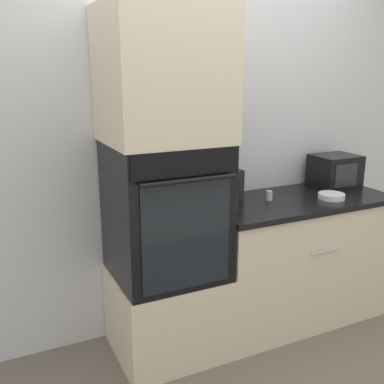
{
  "coord_description": "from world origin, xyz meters",
  "views": [
    {
      "loc": [
        -1.26,
        -2.02,
        1.71
      ],
      "look_at": [
        -0.19,
        0.21,
        1.04
      ],
      "focal_mm": 42.0,
      "sensor_mm": 36.0,
      "label": 1
    }
  ],
  "objects_px": {
    "condiment_jar_mid": "(235,203)",
    "microwave": "(335,171)",
    "condiment_jar_near": "(269,196)",
    "bowl": "(331,196)",
    "wall_oven": "(165,210)",
    "knife_block": "(232,185)"
  },
  "relations": [
    {
      "from": "condiment_jar_near",
      "to": "condiment_jar_mid",
      "type": "height_order",
      "value": "condiment_jar_mid"
    },
    {
      "from": "microwave",
      "to": "condiment_jar_mid",
      "type": "distance_m",
      "value": 0.96
    },
    {
      "from": "condiment_jar_mid",
      "to": "bowl",
      "type": "bearing_deg",
      "value": -4.73
    },
    {
      "from": "knife_block",
      "to": "bowl",
      "type": "height_order",
      "value": "knife_block"
    },
    {
      "from": "bowl",
      "to": "condiment_jar_near",
      "type": "xyz_separation_m",
      "value": [
        -0.4,
        0.15,
        0.01
      ]
    },
    {
      "from": "knife_block",
      "to": "wall_oven",
      "type": "bearing_deg",
      "value": -164.34
    },
    {
      "from": "bowl",
      "to": "condiment_jar_mid",
      "type": "height_order",
      "value": "condiment_jar_mid"
    },
    {
      "from": "microwave",
      "to": "bowl",
      "type": "bearing_deg",
      "value": -135.0
    },
    {
      "from": "condiment_jar_mid",
      "to": "microwave",
      "type": "bearing_deg",
      "value": 10.02
    },
    {
      "from": "wall_oven",
      "to": "condiment_jar_near",
      "type": "bearing_deg",
      "value": 2.91
    },
    {
      "from": "bowl",
      "to": "condiment_jar_mid",
      "type": "xyz_separation_m",
      "value": [
        -0.72,
        0.06,
        0.03
      ]
    },
    {
      "from": "microwave",
      "to": "condiment_jar_near",
      "type": "height_order",
      "value": "microwave"
    },
    {
      "from": "condiment_jar_mid",
      "to": "condiment_jar_near",
      "type": "bearing_deg",
      "value": 16.07
    },
    {
      "from": "wall_oven",
      "to": "condiment_jar_near",
      "type": "distance_m",
      "value": 0.76
    },
    {
      "from": "wall_oven",
      "to": "bowl",
      "type": "relative_size",
      "value": 4.54
    },
    {
      "from": "bowl",
      "to": "condiment_jar_near",
      "type": "height_order",
      "value": "condiment_jar_near"
    },
    {
      "from": "microwave",
      "to": "condiment_jar_near",
      "type": "relative_size",
      "value": 4.94
    },
    {
      "from": "bowl",
      "to": "microwave",
      "type": "bearing_deg",
      "value": 45.0
    },
    {
      "from": "microwave",
      "to": "bowl",
      "type": "distance_m",
      "value": 0.34
    },
    {
      "from": "condiment_jar_near",
      "to": "knife_block",
      "type": "bearing_deg",
      "value": 153.17
    },
    {
      "from": "wall_oven",
      "to": "knife_block",
      "type": "bearing_deg",
      "value": 15.66
    },
    {
      "from": "condiment_jar_near",
      "to": "condiment_jar_mid",
      "type": "xyz_separation_m",
      "value": [
        -0.32,
        -0.09,
        0.02
      ]
    }
  ]
}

